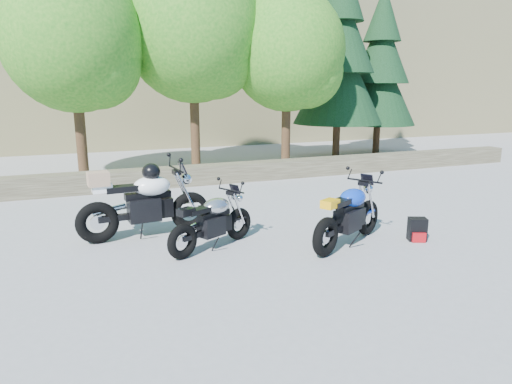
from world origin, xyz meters
The scene contains 12 objects.
ground centered at (0.00, 0.00, 0.00)m, with size 90.00×90.00×0.00m, color gray.
stone_wall centered at (0.00, 5.50, 0.25)m, with size 22.00×0.55×0.50m, color #47412F.
hillside centered at (3.00, 28.00, 7.50)m, with size 80.00×30.00×15.00m, color olive.
tree_decid_left centered at (-2.39, 7.14, 3.63)m, with size 3.67×3.67×5.62m.
tree_decid_mid centered at (0.91, 7.54, 4.04)m, with size 4.08×4.08×6.24m.
tree_decid_right centered at (3.71, 6.94, 3.50)m, with size 3.54×3.54×5.41m.
conifer_near centered at (6.20, 8.20, 3.68)m, with size 3.17×3.17×7.06m.
conifer_far centered at (8.40, 8.80, 3.27)m, with size 2.82×2.82×6.27m.
silver_bike centered at (-0.73, 0.54, 0.43)m, with size 1.64×0.93×0.89m.
white_bike centered at (-1.64, 1.54, 0.63)m, with size 2.30×0.73×1.27m.
blue_bike centered at (1.39, -0.10, 0.49)m, with size 1.84×1.09×1.01m.
backpack centered at (2.58, -0.37, 0.19)m, with size 0.35×0.33×0.39m.
Camera 1 is at (-2.64, -6.18, 2.51)m, focal length 32.00 mm.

